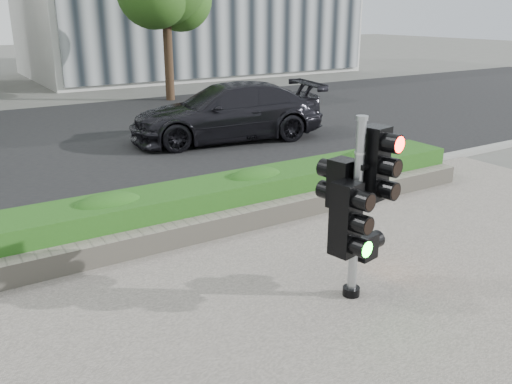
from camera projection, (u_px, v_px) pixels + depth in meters
ground at (261, 290)px, 7.19m from camera, size 120.00×120.00×0.00m
road at (69, 142)px, 15.21m from camera, size 60.00×13.00×0.02m
curb at (166, 214)px, 9.70m from camera, size 60.00×0.25×0.12m
stone_wall at (197, 230)px, 8.65m from camera, size 12.00×0.32×0.34m
hedge at (180, 208)px, 9.12m from camera, size 12.00×1.00×0.68m
traffic_signal at (356, 200)px, 6.65m from camera, size 0.85×0.68×2.34m
car_dark at (227, 112)px, 15.26m from camera, size 5.75×3.12×1.58m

